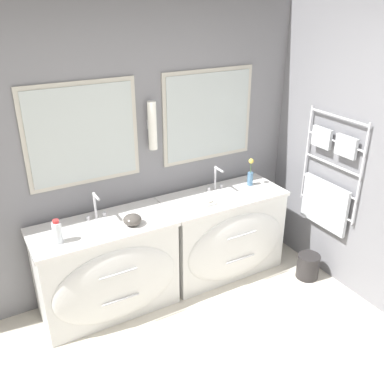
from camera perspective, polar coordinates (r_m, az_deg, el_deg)
wall_back at (r=3.71m, az=-9.58°, el=5.42°), size 5.09×0.16×2.60m
wall_right at (r=3.90m, az=21.70°, el=4.64°), size 0.13×3.81×2.60m
vanity_left at (r=3.73m, az=-11.19°, el=-10.02°), size 1.17×0.60×0.83m
vanity_right at (r=4.16m, az=4.25°, el=-5.57°), size 1.17×0.60×0.83m
faucet_left at (r=3.60m, az=-12.72°, el=-1.86°), size 0.17×0.14×0.24m
faucet_right at (r=4.04m, az=3.24°, el=1.83°), size 0.17×0.14×0.24m
toiletry_bottle at (r=3.35m, az=-17.52°, el=-5.12°), size 0.07×0.07×0.19m
amenity_bowl at (r=3.49m, az=-7.94°, el=-3.68°), size 0.15×0.15×0.09m
flower_vase at (r=4.18m, az=7.79°, el=2.31°), size 0.06×0.06×0.27m
soap_dish at (r=3.79m, az=2.32°, el=-1.45°), size 0.12×0.08×0.04m
waste_bin at (r=4.36m, az=15.21°, el=-9.46°), size 0.22×0.22×0.25m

